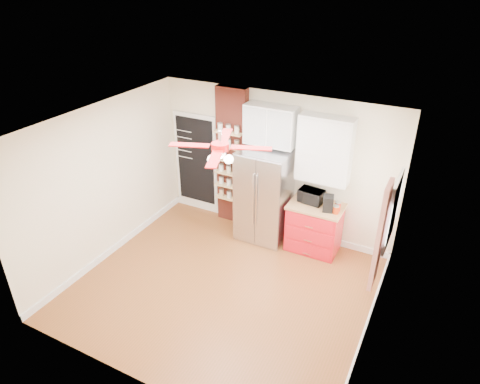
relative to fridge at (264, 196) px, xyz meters
The scene contains 21 objects.
floor 1.85m from the fridge, 88.24° to the right, with size 4.50×4.50×0.00m, color brown.
ceiling 2.45m from the fridge, 88.24° to the right, with size 4.50×4.50×0.00m, color white.
wall_back 0.60m from the fridge, 82.30° to the left, with size 4.50×0.02×2.70m, color beige.
wall_front 3.66m from the fridge, 89.21° to the right, with size 4.50×0.02×2.70m, color beige.
wall_left 2.78m from the fridge, 143.46° to the right, with size 0.02×4.00×2.70m, color beige.
wall_right 2.86m from the fridge, 35.33° to the right, with size 0.02×4.00×2.70m, color beige.
chalkboard 1.70m from the fridge, 168.59° to the left, with size 0.95×0.05×1.95m.
brick_pillar 0.97m from the fridge, 160.07° to the left, with size 0.60×0.16×2.70m, color maroon.
fridge is the anchor object (origin of this frame).
upper_glass_cabinet 1.29m from the fridge, 90.00° to the left, with size 0.90×0.35×0.70m, color white.
red_cabinet 1.06m from the fridge, ahead, with size 0.94×0.64×0.90m.
upper_shelf_unit 1.41m from the fridge, 12.78° to the left, with size 0.90×0.30×1.15m, color white.
window 2.49m from the fridge, 17.75° to the right, with size 0.04×0.75×1.05m, color white.
curtain 2.63m from the fridge, 29.86° to the right, with size 0.06×0.40×1.55m, color red.
ceiling_fan 2.25m from the fridge, 88.24° to the right, with size 1.40×1.40×0.44m.
toaster_oven 0.86m from the fridge, ahead, with size 0.42×0.29×0.23m, color black.
coffee_maker 1.20m from the fridge, ahead, with size 0.17×0.20×0.28m, color black.
canister_left 1.34m from the fridge, ahead, with size 0.10×0.10×0.13m, color #A82C09.
canister_right 1.34m from the fridge, ahead, with size 0.10×0.10×0.15m, color red.
pantry_jar_oats 1.09m from the fridge, behind, with size 0.09×0.09×0.13m, color beige.
pantry_jar_beans 0.88m from the fridge, 167.34° to the left, with size 0.08×0.08×0.13m, color olive.
Camera 1 is at (2.67, -4.62, 4.59)m, focal length 32.00 mm.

